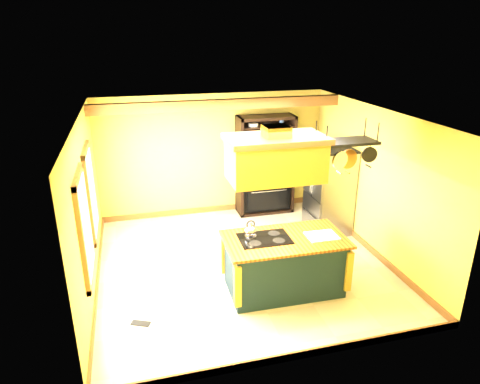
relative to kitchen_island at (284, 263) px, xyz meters
name	(u,v)px	position (x,y,z in m)	size (l,w,h in m)	color
floor	(242,264)	(-0.44, 0.93, -0.47)	(5.00, 5.00, 0.00)	beige
ceiling	(242,115)	(-0.44, 0.93, 2.23)	(5.00, 5.00, 0.00)	white
wall_back	(213,155)	(-0.44, 3.43, 0.88)	(5.00, 0.02, 2.70)	gold
wall_front	(298,269)	(-0.44, -1.57, 0.88)	(5.00, 0.02, 2.70)	gold
wall_left	(87,209)	(-2.94, 0.93, 0.88)	(0.02, 5.00, 2.70)	gold
wall_right	(374,182)	(2.06, 0.93, 0.88)	(0.02, 5.00, 2.70)	gold
ceiling_beam	(220,105)	(-0.44, 2.63, 2.12)	(5.00, 0.15, 0.20)	brown
window_near	(85,227)	(-2.91, 0.13, 0.93)	(0.06, 1.06, 1.56)	brown
window_far	(91,192)	(-2.91, 1.53, 0.93)	(0.06, 1.06, 1.56)	brown
kitchen_island	(284,263)	(0.00, 0.00, 0.00)	(1.92, 1.09, 1.11)	#12292B
range_hood	(275,157)	(-0.20, 0.00, 1.78)	(1.44, 0.81, 0.80)	#AC7B2B
pot_rack	(345,148)	(0.91, 0.00, 1.84)	(0.96, 0.45, 0.75)	black
refrigerator	(329,192)	(1.66, 1.88, 0.38)	(0.76, 0.89, 1.74)	gray
hutch	(264,175)	(0.69, 3.19, 0.40)	(1.26, 0.57, 2.22)	black
floor_register	(141,323)	(-2.29, -0.32, -0.46)	(0.28, 0.12, 0.01)	black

